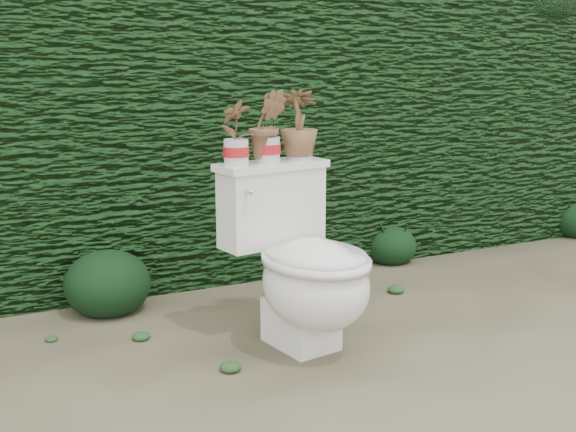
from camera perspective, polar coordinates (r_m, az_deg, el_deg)
name	(u,v)px	position (r m, az deg, el deg)	size (l,w,h in m)	color
ground	(369,350)	(3.15, 6.40, -10.46)	(60.00, 60.00, 0.00)	#726B4E
hedge	(228,130)	(4.36, -4.73, 6.80)	(8.00, 1.00, 1.60)	#194216
toilet	(304,267)	(3.05, 1.26, -4.07)	(0.56, 0.74, 0.78)	silver
potted_plant_left	(236,134)	(3.04, -4.14, 6.46)	(0.14, 0.09, 0.26)	#1E6226
potted_plant_center	(268,128)	(3.12, -1.61, 6.98)	(0.16, 0.13, 0.30)	#1E6226
potted_plant_right	(299,126)	(3.22, 0.88, 7.12)	(0.17, 0.17, 0.30)	#1E6226
liriope_clump_1	(107,278)	(3.64, -14.09, -4.79)	(0.42, 0.42, 0.34)	black
liriope_clump_2	(391,241)	(4.45, 8.12, -1.99)	(0.32, 0.32, 0.25)	black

